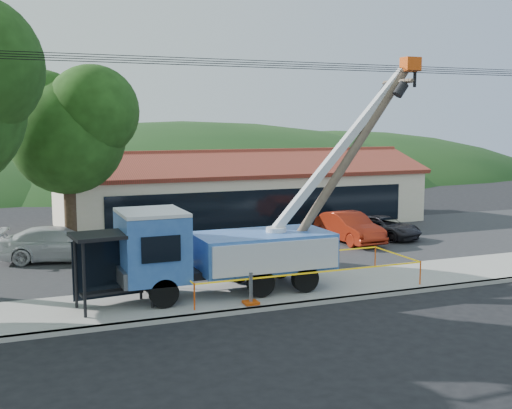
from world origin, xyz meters
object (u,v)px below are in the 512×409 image
Objects in this scene: bus_shelter at (112,252)px; car_dark at (383,240)px; utility_truck at (222,247)px; car_red at (349,244)px; leaning_pole at (346,162)px; car_white at (60,263)px; car_silver at (100,272)px.

bus_shelter is 0.66× the size of car_dark.
utility_truck is 2.54× the size of car_red.
bus_shelter is at bearing -178.40° from leaning_pole.
utility_truck is at bearing -136.49° from car_white.
car_silver is 13.22m from car_red.
car_dark is at bearing 4.01° from car_silver.
bus_shelter is 17.80m from car_dark.
leaning_pole reaches higher than car_dark.
utility_truck is 2.80× the size of car_dark.
leaning_pole is at bearing -117.37° from car_white.
car_red is (9.48, 7.09, -1.85)m from utility_truck.
car_red is at bearing 22.66° from bus_shelter.
utility_truck reaches higher than car_dark.
utility_truck is 4.24× the size of bus_shelter.
car_white is at bearing 173.26° from car_red.
utility_truck is 3.09× the size of car_silver.
car_red reaches higher than car_dark.
car_silver is at bearing 147.47° from leaning_pole.
car_red is (13.51, 7.45, -2.04)m from bus_shelter.
car_white reaches higher than car_silver.
utility_truck is 5.90m from leaning_pole.
utility_truck is 11.98m from car_red.
bus_shelter is 15.56m from car_red.
car_silver reaches higher than car_dark.
leaning_pole is at bearing -124.19° from car_red.
car_silver is (0.39, 5.82, -2.04)m from bus_shelter.
car_dark is (15.87, 7.82, -2.04)m from bus_shelter.
car_dark is at bearing 6.00° from car_red.
car_dark is (2.35, 0.36, 0.00)m from car_red.
car_white is (-14.50, 1.00, 0.00)m from car_red.
car_dark is (16.85, -0.63, 0.00)m from car_white.
car_red is 14.53m from car_white.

